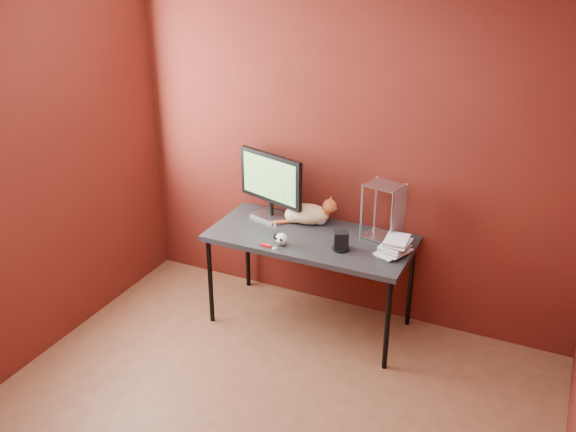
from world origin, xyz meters
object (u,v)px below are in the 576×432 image
at_px(skull_mug, 282,239).
at_px(cat, 308,214).
at_px(desk, 311,242).
at_px(monitor, 271,183).
at_px(speaker, 341,241).
at_px(book_stack, 391,165).

bearing_deg(skull_mug, cat, 92.98).
xyz_separation_m(desk, monitor, (-0.41, 0.18, 0.34)).
bearing_deg(desk, cat, 118.84).
relative_size(desk, speaker, 10.74).
distance_m(skull_mug, speaker, 0.43).
relative_size(cat, speaker, 3.31).
height_order(desk, monitor, monitor).
distance_m(speaker, book_stack, 0.65).
bearing_deg(book_stack, speaker, -156.58).
relative_size(desk, skull_mug, 16.45).
height_order(desk, speaker, speaker).
xyz_separation_m(cat, skull_mug, (-0.03, -0.41, -0.03)).
distance_m(skull_mug, book_stack, 0.94).
height_order(monitor, book_stack, book_stack).
height_order(skull_mug, book_stack, book_stack).
xyz_separation_m(speaker, book_stack, (0.29, 0.12, 0.57)).
distance_m(desk, skull_mug, 0.27).
distance_m(desk, speaker, 0.32).
distance_m(monitor, skull_mug, 0.54).
xyz_separation_m(cat, book_stack, (0.67, -0.18, 0.56)).
height_order(cat, speaker, cat).
bearing_deg(desk, speaker, -21.63).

